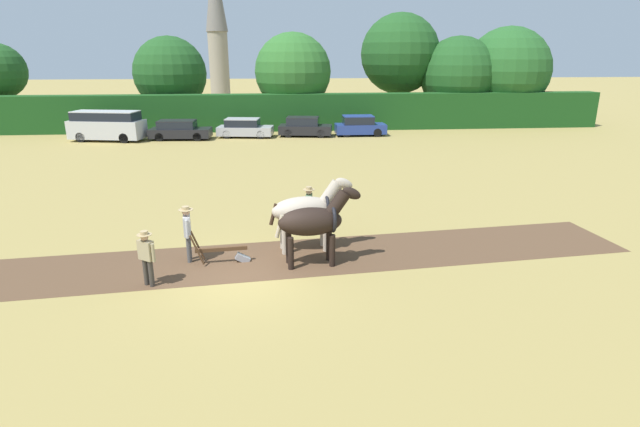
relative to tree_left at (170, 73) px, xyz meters
The scene contains 20 objects.
ground_plane 33.81m from the tree_left, 76.44° to the right, with size 240.00×240.00×0.00m, color #998447.
plowed_furrow_strip 32.41m from the tree_left, 80.50° to the right, with size 29.76×3.07×0.01m, color brown.
hedgerow 9.20m from the tree_left, 25.41° to the right, with size 57.73×1.62×2.97m, color #194719.
tree_left is the anchor object (origin of this frame).
tree_center_left 10.67m from the tree_left, ahead, with size 6.57×6.57×7.92m.
tree_center 20.52m from the tree_left, ahead, with size 7.13×7.13×9.68m.
tree_center_right 25.32m from the tree_left, ahead, with size 6.64×6.64×7.65m.
tree_right 29.86m from the tree_left, ahead, with size 7.60×7.60×8.48m.
church_spire 32.11m from the tree_left, 88.01° to the left, with size 3.13×3.13×20.32m.
draft_horse_lead_left 33.50m from the tree_left, 72.70° to the right, with size 2.66×1.07×2.45m.
draft_horse_lead_right 32.31m from the tree_left, 72.25° to the right, with size 2.78×1.10×2.44m.
plow 32.57m from the tree_left, 77.05° to the right, with size 1.80×0.49×1.13m.
farmer_at_plow 32.02m from the tree_left, 78.97° to the right, with size 0.44×0.68×1.76m.
farmer_beside_team 30.82m from the tree_left, 71.00° to the right, with size 0.42×0.65×1.68m.
farmer_onlooker_left 33.50m from the tree_left, 80.93° to the right, with size 0.54×0.42×1.60m.
parked_van 9.21m from the tree_left, 113.00° to the right, with size 5.57×2.92×2.16m.
parked_car_left 8.83m from the tree_left, 76.93° to the right, with size 4.55×2.11×1.42m.
parked_car_center_left 10.44m from the tree_left, 47.39° to the right, with size 4.36×2.34×1.42m.
parked_car_center 13.78m from the tree_left, 32.45° to the right, with size 4.24×2.32×1.48m.
parked_car_center_right 17.48m from the tree_left, 24.79° to the right, with size 3.90×1.80×1.55m.
Camera 1 is at (0.94, -13.26, 6.13)m, focal length 28.00 mm.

